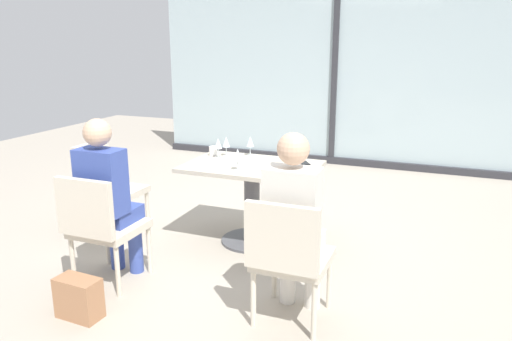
{
  "coord_description": "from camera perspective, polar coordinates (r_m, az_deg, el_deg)",
  "views": [
    {
      "loc": [
        1.56,
        -3.86,
        1.79
      ],
      "look_at": [
        0.0,
        0.1,
        0.65
      ],
      "focal_mm": 34.27,
      "sensor_mm": 36.0,
      "label": 1
    }
  ],
  "objects": [
    {
      "name": "window_wall_backdrop",
      "position": [
        7.25,
        9.17,
        10.23
      ],
      "size": [
        5.42,
        0.1,
        2.7
      ],
      "color": "#A3B7BC",
      "rests_on": "ground_plane"
    },
    {
      "name": "chair_front_right",
      "position": [
        3.1,
        3.86,
        -9.7
      ],
      "size": [
        0.46,
        0.5,
        0.87
      ],
      "color": "beige",
      "rests_on": "ground_plane"
    },
    {
      "name": "dining_table_main",
      "position": [
        4.36,
        -0.48,
        -1.95
      ],
      "size": [
        1.16,
        0.78,
        0.73
      ],
      "color": "#BCB29E",
      "rests_on": "ground_plane"
    },
    {
      "name": "cell_phone_on_table",
      "position": [
        4.36,
        5.64,
        0.89
      ],
      "size": [
        0.14,
        0.16,
        0.01
      ],
      "primitive_type": "cube",
      "rotation": [
        0.0,
        0.0,
        0.6
      ],
      "color": "black",
      "rests_on": "dining_table_main"
    },
    {
      "name": "chair_front_left",
      "position": [
        3.76,
        -17.69,
        -5.88
      ],
      "size": [
        0.46,
        0.5,
        0.87
      ],
      "color": "beige",
      "rests_on": "ground_plane"
    },
    {
      "name": "coffee_cup",
      "position": [
        4.63,
        -5.03,
        2.28
      ],
      "size": [
        0.08,
        0.08,
        0.09
      ],
      "primitive_type": "cylinder",
      "color": "white",
      "rests_on": "dining_table_main"
    },
    {
      "name": "ground_plane",
      "position": [
        4.53,
        -0.47,
        -8.27
      ],
      "size": [
        12.0,
        12.0,
        0.0
      ],
      "primitive_type": "plane",
      "color": "#A89E8E"
    },
    {
      "name": "wine_glass_1",
      "position": [
        4.59,
        -3.51,
        3.29
      ],
      "size": [
        0.07,
        0.07,
        0.18
      ],
      "color": "silver",
      "rests_on": "dining_table_main"
    },
    {
      "name": "chair_side_end",
      "position": [
        4.77,
        -17.08,
        -1.41
      ],
      "size": [
        0.5,
        0.46,
        0.87
      ],
      "color": "beige",
      "rests_on": "ground_plane"
    },
    {
      "name": "wine_glass_0",
      "position": [
        4.6,
        -0.69,
        3.34
      ],
      "size": [
        0.07,
        0.07,
        0.18
      ],
      "color": "silver",
      "rests_on": "dining_table_main"
    },
    {
      "name": "handbag_0",
      "position": [
        3.54,
        -19.98,
        -13.81
      ],
      "size": [
        0.31,
        0.18,
        0.28
      ],
      "primitive_type": "cube",
      "rotation": [
        0.0,
        0.0,
        -0.05
      ],
      "color": "#A3704C",
      "rests_on": "ground_plane"
    },
    {
      "name": "wine_glass_2",
      "position": [
        4.08,
        -2.15,
        1.83
      ],
      "size": [
        0.07,
        0.07,
        0.18
      ],
      "color": "silver",
      "rests_on": "dining_table_main"
    },
    {
      "name": "person_front_right",
      "position": [
        3.12,
        4.54,
        -5.51
      ],
      "size": [
        0.34,
        0.39,
        1.26
      ],
      "color": "silver",
      "rests_on": "ground_plane"
    },
    {
      "name": "wine_glass_3",
      "position": [
        4.53,
        -4.45,
        3.11
      ],
      "size": [
        0.07,
        0.07,
        0.18
      ],
      "color": "silver",
      "rests_on": "dining_table_main"
    },
    {
      "name": "person_front_left",
      "position": [
        3.78,
        -16.9,
        -2.47
      ],
      "size": [
        0.34,
        0.39,
        1.26
      ],
      "color": "#384C9E",
      "rests_on": "ground_plane"
    }
  ]
}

